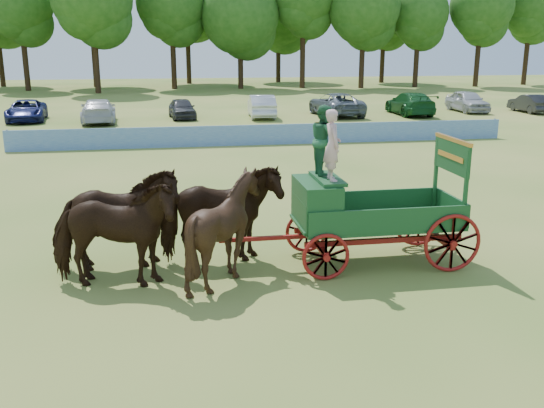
{
  "coord_description": "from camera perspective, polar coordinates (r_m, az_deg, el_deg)",
  "views": [
    {
      "loc": [
        -6.16,
        -12.95,
        5.17
      ],
      "look_at": [
        -3.68,
        1.31,
        1.3
      ],
      "focal_mm": 40.0,
      "sensor_mm": 36.0,
      "label": 1
    }
  ],
  "objects": [
    {
      "name": "horse_wheel_right",
      "position": [
        14.42,
        -4.87,
        -1.05
      ],
      "size": [
        2.92,
        1.46,
        2.41
      ],
      "primitive_type": "imported",
      "rotation": [
        0.0,
        0.0,
        1.63
      ],
      "color": "#321C0D",
      "rests_on": "ground"
    },
    {
      "name": "farm_dray",
      "position": [
        14.35,
        7.07,
        0.78
      ],
      "size": [
        5.99,
        2.0,
        3.78
      ],
      "color": "maroon",
      "rests_on": "ground"
    },
    {
      "name": "treeline",
      "position": [
        74.33,
        -8.68,
        18.13
      ],
      "size": [
        89.86,
        23.83,
        15.9
      ],
      "color": "#382314",
      "rests_on": "ground"
    },
    {
      "name": "sponsor_banner",
      "position": [
        31.72,
        -0.41,
        6.54
      ],
      "size": [
        26.0,
        0.08,
        1.05
      ],
      "primitive_type": "cube",
      "color": "#205AAE",
      "rests_on": "ground"
    },
    {
      "name": "ground",
      "position": [
        15.25,
        14.69,
        -5.37
      ],
      "size": [
        160.0,
        160.0,
        0.0
      ],
      "primitive_type": "plane",
      "color": "#9D9247",
      "rests_on": "ground"
    },
    {
      "name": "parked_cars",
      "position": [
        44.23,
        2.72,
        9.23
      ],
      "size": [
        58.53,
        7.53,
        1.65
      ],
      "color": "silver",
      "rests_on": "ground"
    },
    {
      "name": "horse_wheel_left",
      "position": [
        13.37,
        -4.44,
        -2.33
      ],
      "size": [
        2.46,
        2.26,
        2.41
      ],
      "primitive_type": "imported",
      "rotation": [
        0.0,
        0.0,
        1.73
      ],
      "color": "#321C0D",
      "rests_on": "ground"
    },
    {
      "name": "horse_lead_right",
      "position": [
        14.43,
        -14.41,
        -1.48
      ],
      "size": [
        2.94,
        1.51,
        2.41
      ],
      "primitive_type": "imported",
      "rotation": [
        0.0,
        0.0,
        1.65
      ],
      "color": "#321C0D",
      "rests_on": "ground"
    },
    {
      "name": "horse_lead_left",
      "position": [
        13.38,
        -14.74,
        -2.79
      ],
      "size": [
        3.03,
        1.76,
        2.41
      ],
      "primitive_type": "imported",
      "rotation": [
        0.0,
        0.0,
        1.4
      ],
      "color": "#321C0D",
      "rests_on": "ground"
    }
  ]
}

